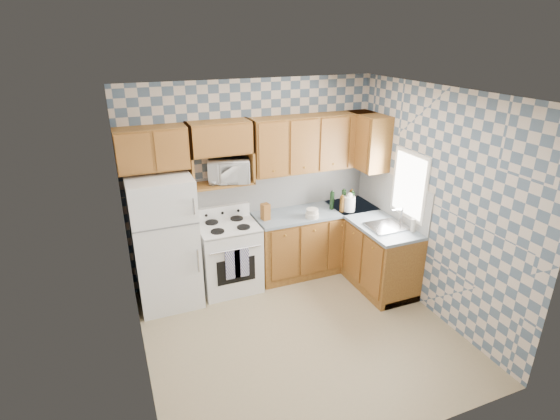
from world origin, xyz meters
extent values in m
plane|color=#907F5D|center=(0.00, 0.00, 0.00)|extent=(3.40, 3.40, 0.00)
cube|color=slate|center=(0.00, 1.60, 1.35)|extent=(3.40, 0.02, 2.70)
cube|color=slate|center=(1.70, 0.00, 1.35)|extent=(0.02, 3.20, 2.70)
cube|color=white|center=(0.40, 1.59, 1.20)|extent=(2.60, 0.02, 0.56)
cube|color=white|center=(1.69, 0.80, 1.20)|extent=(0.02, 1.60, 0.56)
cube|color=white|center=(-1.27, 1.25, 0.84)|extent=(0.75, 0.70, 1.68)
cube|color=white|center=(-0.47, 1.28, 0.45)|extent=(0.76, 0.65, 0.90)
cube|color=silver|center=(-0.47, 1.28, 0.91)|extent=(0.76, 0.65, 0.02)
cube|color=white|center=(-0.47, 1.55, 1.00)|extent=(0.76, 0.08, 0.17)
cube|color=navy|center=(-0.52, 0.93, 0.53)|extent=(0.19, 0.02, 0.40)
cube|color=navy|center=(-0.40, 0.93, 0.53)|extent=(0.19, 0.02, 0.40)
cube|color=brown|center=(0.82, 1.30, 0.44)|extent=(1.75, 0.60, 0.88)
cube|color=brown|center=(1.40, 0.80, 0.44)|extent=(0.60, 1.60, 0.88)
cube|color=slate|center=(0.82, 1.30, 0.90)|extent=(1.77, 0.63, 0.04)
cube|color=slate|center=(1.40, 0.80, 0.90)|extent=(0.63, 1.60, 0.04)
cube|color=brown|center=(0.82, 1.44, 1.85)|extent=(1.75, 0.33, 0.74)
cube|color=brown|center=(-1.29, 1.44, 1.97)|extent=(0.82, 0.33, 0.50)
cube|color=brown|center=(1.53, 1.25, 1.85)|extent=(0.33, 0.70, 0.74)
cube|color=brown|center=(-0.47, 1.44, 1.44)|extent=(0.80, 0.33, 0.03)
imported|color=white|center=(-0.37, 1.44, 1.59)|extent=(0.60, 0.48, 0.29)
cube|color=#B7B7BC|center=(1.40, 0.45, 0.93)|extent=(0.48, 0.40, 0.03)
cube|color=white|center=(1.69, 0.45, 1.45)|extent=(0.02, 0.66, 0.86)
cylinder|color=black|center=(1.19, 1.20, 1.06)|extent=(0.06, 0.06, 0.28)
cylinder|color=black|center=(1.29, 1.14, 1.05)|extent=(0.06, 0.06, 0.26)
cylinder|color=#533310|center=(1.34, 1.24, 1.04)|extent=(0.06, 0.06, 0.24)
cylinder|color=#533310|center=(1.12, 1.12, 1.03)|extent=(0.06, 0.06, 0.22)
cylinder|color=black|center=(1.04, 1.26, 1.05)|extent=(0.06, 0.06, 0.25)
cube|color=brown|center=(0.05, 1.26, 1.03)|extent=(0.12, 0.12, 0.22)
cylinder|color=white|center=(1.23, 1.11, 1.02)|extent=(0.16, 0.16, 0.21)
cylinder|color=beige|center=(1.62, 0.21, 1.01)|extent=(0.06, 0.06, 0.17)
camera|label=1|loc=(-1.77, -3.74, 3.24)|focal=28.00mm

